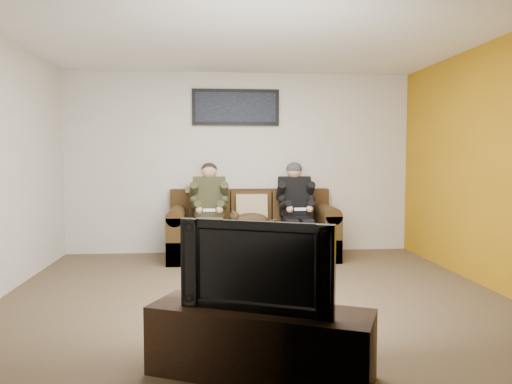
{
  "coord_description": "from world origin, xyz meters",
  "views": [
    {
      "loc": [
        -0.43,
        -5.0,
        1.39
      ],
      "look_at": [
        0.14,
        1.2,
        0.95
      ],
      "focal_mm": 35.0,
      "sensor_mm": 36.0,
      "label": 1
    }
  ],
  "objects": [
    {
      "name": "cat",
      "position": [
        0.08,
        1.59,
        0.55
      ],
      "size": [
        0.66,
        0.26,
        0.24
      ],
      "color": "#4C361D",
      "rests_on": "sofa"
    },
    {
      "name": "accent_wall_right",
      "position": [
        2.49,
        0.0,
        1.3
      ],
      "size": [
        0.0,
        4.5,
        4.5
      ],
      "primitive_type": "plane",
      "rotation": [
        1.57,
        0.0,
        -1.57
      ],
      "color": "#B37C11",
      "rests_on": "ground"
    },
    {
      "name": "television",
      "position": [
        -0.12,
        -1.95,
        0.72
      ],
      "size": [
        0.94,
        0.51,
        0.56
      ],
      "primitive_type": "imported",
      "rotation": [
        0.0,
        0.0,
        -0.42
      ],
      "color": "black",
      "rests_on": "tv_stand"
    },
    {
      "name": "person_left",
      "position": [
        -0.45,
        1.64,
        0.74
      ],
      "size": [
        0.51,
        0.87,
        1.31
      ],
      "color": "brown",
      "rests_on": "sofa"
    },
    {
      "name": "wall_front",
      "position": [
        0.0,
        -2.25,
        1.3
      ],
      "size": [
        5.0,
        0.0,
        5.0
      ],
      "primitive_type": "plane",
      "rotation": [
        -1.57,
        0.0,
        0.0
      ],
      "color": "beige",
      "rests_on": "ground"
    },
    {
      "name": "person_right",
      "position": [
        0.72,
        1.64,
        0.74
      ],
      "size": [
        0.51,
        0.86,
        1.32
      ],
      "color": "black",
      "rests_on": "sofa"
    },
    {
      "name": "wall_back",
      "position": [
        0.0,
        2.25,
        1.3
      ],
      "size": [
        5.0,
        0.0,
        5.0
      ],
      "primitive_type": "plane",
      "rotation": [
        1.57,
        0.0,
        0.0
      ],
      "color": "beige",
      "rests_on": "ground"
    },
    {
      "name": "floor",
      "position": [
        0.0,
        0.0,
        0.0
      ],
      "size": [
        5.0,
        5.0,
        0.0
      ],
      "primitive_type": "plane",
      "color": "brown",
      "rests_on": "ground"
    },
    {
      "name": "framed_poster",
      "position": [
        -0.06,
        2.22,
        2.1
      ],
      "size": [
        1.25,
        0.05,
        0.52
      ],
      "color": "black",
      "rests_on": "wall_back"
    },
    {
      "name": "ceiling",
      "position": [
        0.0,
        0.0,
        2.6
      ],
      "size": [
        5.0,
        5.0,
        0.0
      ],
      "primitive_type": "plane",
      "rotation": [
        3.14,
        0.0,
        0.0
      ],
      "color": "silver",
      "rests_on": "ground"
    },
    {
      "name": "tv_stand",
      "position": [
        -0.12,
        -1.95,
        0.22
      ],
      "size": [
        1.46,
        0.98,
        0.44
      ],
      "primitive_type": "cube",
      "rotation": [
        0.0,
        0.0,
        -0.42
      ],
      "color": "black",
      "rests_on": "ground"
    },
    {
      "name": "sofa",
      "position": [
        0.14,
        1.83,
        0.35
      ],
      "size": [
        2.27,
        0.98,
        0.93
      ],
      "color": "#382410",
      "rests_on": "ground"
    },
    {
      "name": "throw_blanket",
      "position": [
        -0.55,
        2.12,
        0.93
      ],
      "size": [
        0.46,
        0.23,
        0.08
      ],
      "primitive_type": "cube",
      "color": "tan",
      "rests_on": "sofa"
    },
    {
      "name": "throw_pillow",
      "position": [
        0.14,
        1.87,
        0.66
      ],
      "size": [
        0.43,
        0.21,
        0.43
      ],
      "primitive_type": "cube",
      "rotation": [
        -0.21,
        0.0,
        0.0
      ],
      "color": "tan",
      "rests_on": "sofa"
    },
    {
      "name": "wall_right",
      "position": [
        2.5,
        0.0,
        1.3
      ],
      "size": [
        0.0,
        4.5,
        4.5
      ],
      "primitive_type": "plane",
      "rotation": [
        1.57,
        0.0,
        -1.57
      ],
      "color": "beige",
      "rests_on": "ground"
    }
  ]
}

